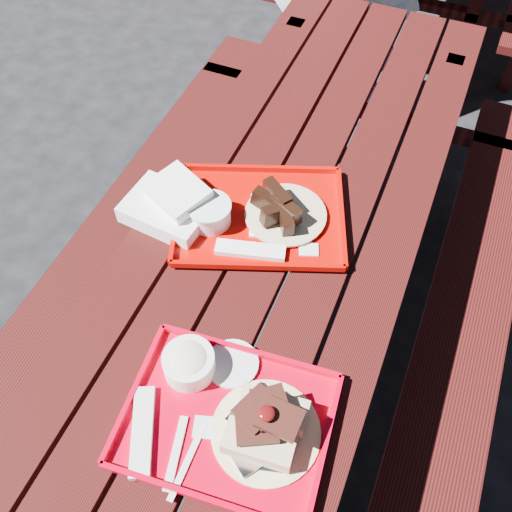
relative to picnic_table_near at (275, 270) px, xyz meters
name	(u,v)px	position (x,y,z in m)	size (l,w,h in m)	color
ground	(271,354)	(0.00, 0.00, -0.56)	(60.00, 60.00, 0.00)	black
picnic_table_near	(275,270)	(0.00, 0.00, 0.00)	(1.41, 2.40, 0.75)	#380C0A
near_tray	(229,407)	(0.09, -0.52, 0.22)	(0.47, 0.39, 0.14)	red
far_tray	(257,216)	(-0.06, 0.01, 0.21)	(0.55, 0.49, 0.08)	#B60602
white_cloth	(171,205)	(-0.29, -0.06, 0.23)	(0.24, 0.21, 0.09)	white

